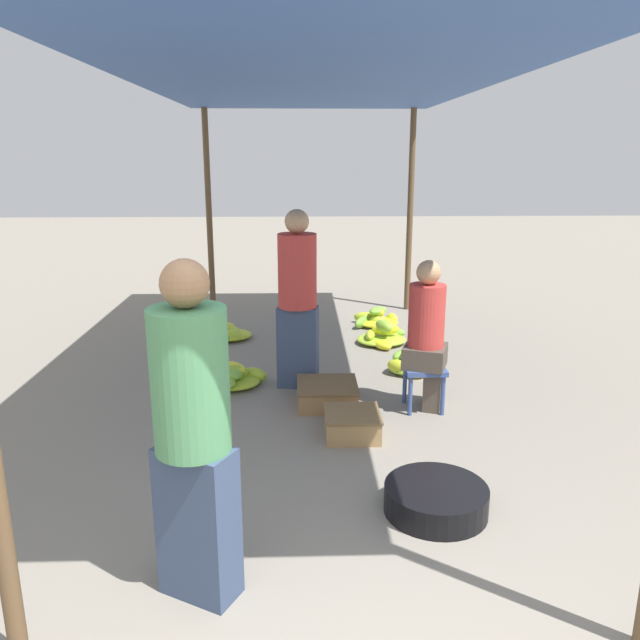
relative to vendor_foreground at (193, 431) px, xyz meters
The scene contains 15 objects.
canopy_post_back_left 5.86m from the vendor_foreground, 96.98° to the left, with size 0.08×0.08×2.69m, color brown.
canopy_post_back_right 6.15m from the vendor_foreground, 70.99° to the left, with size 0.08×0.08×2.69m, color brown.
canopy_tarp 3.32m from the vendor_foreground, 76.53° to the left, with size 3.11×6.62×0.04m, color #33569E.
vendor_foreground is the anchor object (origin of this frame).
stool 2.79m from the vendor_foreground, 55.70° to the left, with size 0.34×0.34×0.38m.
vendor_seated 2.76m from the vendor_foreground, 55.48° to the left, with size 0.44×0.44×1.28m.
basin_black 1.67m from the vendor_foreground, 27.10° to the left, with size 0.63×0.63×0.17m.
banana_pile_left_0 4.48m from the vendor_foreground, 94.67° to the left, with size 0.56×0.55×0.15m.
banana_pile_left_1 2.95m from the vendor_foreground, 92.74° to the left, with size 0.67×0.61×0.21m.
banana_pile_right_0 3.58m from the vendor_foreground, 63.65° to the left, with size 0.43×0.42×0.25m.
banana_pile_right_1 4.47m from the vendor_foreground, 70.71° to the left, with size 0.60×0.64×0.29m.
banana_pile_right_2 5.19m from the vendor_foreground, 73.65° to the left, with size 0.63×0.49×0.25m.
crate_near 2.60m from the vendor_foreground, 72.97° to the left, with size 0.52×0.52×0.19m.
crate_mid 2.11m from the vendor_foreground, 62.87° to the left, with size 0.43×0.43×0.20m.
shopper_walking_mid 2.88m from the vendor_foreground, 80.46° to the left, with size 0.41×0.41×1.64m.
Camera 1 is at (-0.14, -1.94, 2.10)m, focal length 35.00 mm.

